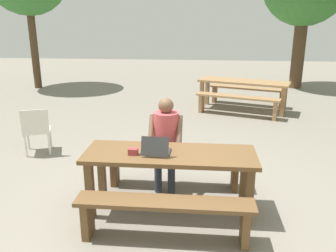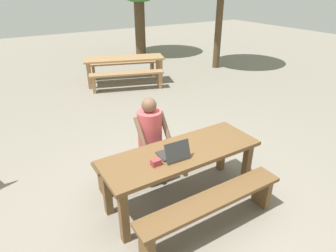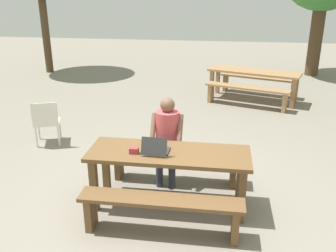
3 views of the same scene
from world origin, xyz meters
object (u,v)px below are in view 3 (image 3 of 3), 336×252
(laptop, at_px, (156,149))
(small_pouch, at_px, (134,151))
(plastic_chair, at_px, (47,122))
(picnic_table_mid, at_px, (254,75))
(person_seated, at_px, (167,134))
(picnic_table_front, at_px, (169,160))

(laptop, xyz_separation_m, small_pouch, (-0.27, -0.04, -0.02))
(small_pouch, bearing_deg, plastic_chair, 138.95)
(small_pouch, relative_size, picnic_table_mid, 0.05)
(small_pouch, bearing_deg, picnic_table_mid, 70.24)
(person_seated, distance_m, picnic_table_mid, 4.60)
(laptop, relative_size, picnic_table_mid, 0.14)
(person_seated, relative_size, picnic_table_mid, 0.56)
(small_pouch, relative_size, person_seated, 0.09)
(picnic_table_front, relative_size, picnic_table_mid, 0.89)
(plastic_chair, bearing_deg, picnic_table_front, 125.97)
(picnic_table_front, xyz_separation_m, picnic_table_mid, (1.39, 4.94, -0.01))
(laptop, distance_m, person_seated, 0.66)
(laptop, bearing_deg, small_pouch, 11.61)
(plastic_chair, xyz_separation_m, picnic_table_mid, (3.82, 3.30, 0.20))
(picnic_table_front, xyz_separation_m, laptop, (-0.16, -0.06, 0.17))
(picnic_table_front, bearing_deg, picnic_table_mid, 74.28)
(picnic_table_front, distance_m, picnic_table_mid, 5.14)
(picnic_table_front, bearing_deg, small_pouch, -166.31)
(laptop, height_order, plastic_chair, laptop)
(person_seated, bearing_deg, laptop, -94.14)
(small_pouch, bearing_deg, laptop, 9.11)
(laptop, relative_size, person_seated, 0.26)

